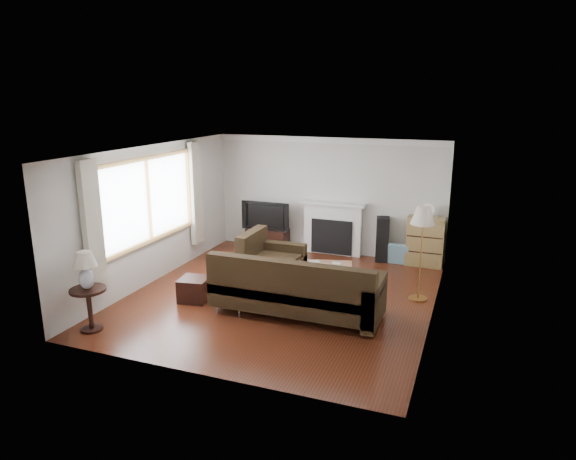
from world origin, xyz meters
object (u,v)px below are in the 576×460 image
at_px(tv_stand, 268,239).
at_px(coffee_table, 325,274).
at_px(sectional_sofa, 297,286).
at_px(side_table, 90,309).
at_px(floor_lamp, 421,254).
at_px(bookshelf, 425,242).

xyz_separation_m(tv_stand, coffee_table, (1.84, -1.68, -0.04)).
xyz_separation_m(tv_stand, sectional_sofa, (1.81, -3.11, 0.23)).
relative_size(coffee_table, side_table, 1.51).
relative_size(sectional_sofa, floor_lamp, 1.78).
relative_size(tv_stand, bookshelf, 0.92).
xyz_separation_m(coffee_table, side_table, (-2.67, -3.03, 0.13)).
bearing_deg(sectional_sofa, floor_lamp, 36.61).
distance_m(tv_stand, sectional_sofa, 3.61).
distance_m(sectional_sofa, coffee_table, 1.45).
height_order(coffee_table, side_table, side_table).
relative_size(bookshelf, sectional_sofa, 0.35).
relative_size(floor_lamp, side_table, 2.49).
distance_m(sectional_sofa, floor_lamp, 2.17).
height_order(tv_stand, sectional_sofa, sectional_sofa).
height_order(bookshelf, coffee_table, bookshelf).
xyz_separation_m(sectional_sofa, side_table, (-2.64, -1.61, -0.14)).
height_order(tv_stand, side_table, side_table).
height_order(bookshelf, side_table, bookshelf).
bearing_deg(sectional_sofa, side_table, -148.73).
bearing_deg(floor_lamp, tv_stand, 152.61).
height_order(tv_stand, bookshelf, bookshelf).
relative_size(sectional_sofa, coffee_table, 2.94).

